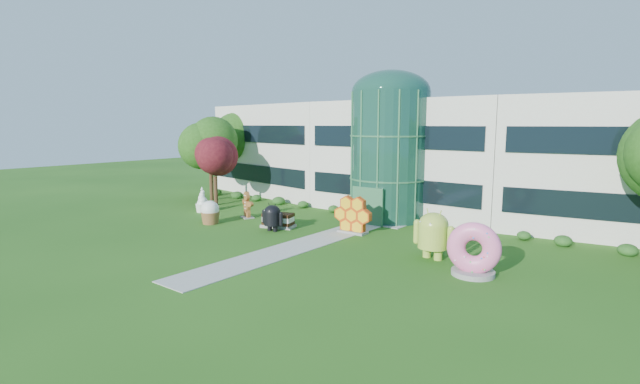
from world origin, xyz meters
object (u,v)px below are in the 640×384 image
Objects in this scene: android_black at (272,216)px; donut at (474,248)px; android_green at (433,232)px; gingerbread at (247,205)px.

android_black is 14.45m from donut.
android_green is 16.46m from gingerbread.
gingerbread is (-4.78, 2.07, -0.01)m from android_black.
android_black reaches higher than gingerbread.
android_green reaches higher than gingerbread.
donut is (14.43, -0.74, 0.28)m from android_black.
gingerbread is at bearing -173.96° from android_green.
donut is (2.81, -1.43, -0.16)m from android_green.
android_black is at bearing 0.63° from gingerbread.
android_black is at bearing 163.76° from donut.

